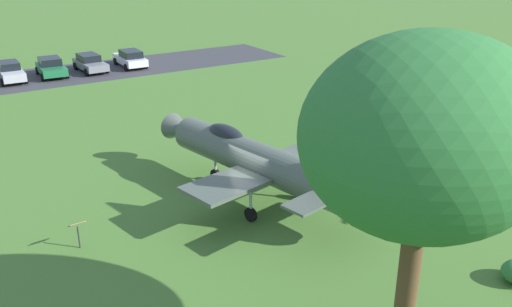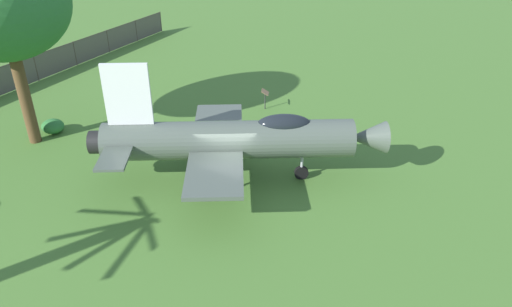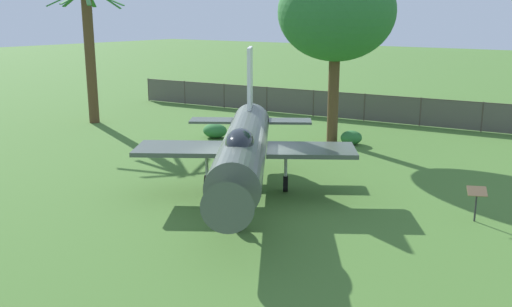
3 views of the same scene
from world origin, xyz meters
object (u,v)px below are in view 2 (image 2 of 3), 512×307
Objects in this scene: shrub_near_fence at (53,126)px; display_jet at (238,139)px; shade_tree at (1,4)px; info_plaque at (265,95)px.

display_jet is at bearing 95.74° from shrub_near_fence.
shade_tree is at bearing 1.28° from shrub_near_fence.
shade_tree is 7.98× the size of info_plaque.
display_jet is 9.85× the size of info_plaque.
display_jet is at bearing 101.59° from shade_tree.
display_jet is 10.81m from shrub_near_fence.
info_plaque is (-7.20, -2.87, -1.14)m from display_jet.
shrub_near_fence is 1.03× the size of info_plaque.
info_plaque is at bearing 136.83° from shrub_near_fence.
display_jet is 1.23× the size of shade_tree.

